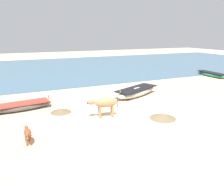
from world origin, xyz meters
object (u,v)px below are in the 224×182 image
fishing_boat_0 (211,74)px  calf_far_rust (28,133)px  fishing_boat_1 (22,106)px  cow_adult_tan (105,103)px  fishing_boat_2 (137,92)px

fishing_boat_0 → calf_far_rust: size_ratio=3.58×
fishing_boat_1 → fishing_boat_0: bearing=2.9°
fishing_boat_0 → calf_far_rust: bearing=112.5°
fishing_boat_0 → cow_adult_tan: bearing=113.2°
fishing_boat_2 → cow_adult_tan: bearing=14.9°
fishing_boat_0 → cow_adult_tan: cow_adult_tan is taller
fishing_boat_1 → cow_adult_tan: bearing=-43.6°
fishing_boat_0 → fishing_boat_1: (-16.73, -2.92, 0.01)m
fishing_boat_0 → fishing_boat_1: size_ratio=0.99×
fishing_boat_0 → fishing_boat_2: fishing_boat_2 is taller
fishing_boat_1 → fishing_boat_2: bearing=-7.1°
fishing_boat_1 → cow_adult_tan: size_ratio=2.15×
fishing_boat_0 → cow_adult_tan: size_ratio=2.12×
fishing_boat_0 → fishing_boat_1: 16.98m
fishing_boat_2 → cow_adult_tan: (-3.31, -2.68, 0.41)m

